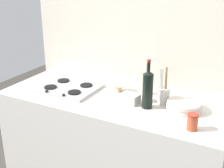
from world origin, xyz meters
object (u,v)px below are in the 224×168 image
(wine_bottle_mid_left, at_px, (148,86))
(condiment_jar_front, at_px, (192,122))
(condiment_jar_rear, at_px, (148,89))
(wine_bottle_leftmost, at_px, (148,89))
(plate_stack, at_px, (184,106))
(stovetop_hob, at_px, (69,88))
(butter_dish, at_px, (130,98))
(mixing_bowl, at_px, (119,87))
(utensil_crock, at_px, (164,95))

(wine_bottle_mid_left, height_order, condiment_jar_front, wine_bottle_mid_left)
(wine_bottle_mid_left, xyz_separation_m, condiment_jar_rear, (-0.04, 0.14, -0.08))
(condiment_jar_rear, bearing_deg, wine_bottle_mid_left, -72.61)
(wine_bottle_leftmost, xyz_separation_m, condiment_jar_rear, (-0.09, 0.25, -0.11))
(plate_stack, height_order, condiment_jar_rear, condiment_jar_rear)
(stovetop_hob, relative_size, wine_bottle_leftmost, 1.31)
(stovetop_hob, xyz_separation_m, wine_bottle_mid_left, (0.67, 0.08, 0.11))
(butter_dish, distance_m, condiment_jar_rear, 0.24)
(mixing_bowl, bearing_deg, condiment_jar_front, -26.38)
(stovetop_hob, height_order, butter_dish, butter_dish)
(wine_bottle_mid_left, height_order, butter_dish, wine_bottle_mid_left)
(stovetop_hob, relative_size, wine_bottle_mid_left, 1.49)
(stovetop_hob, distance_m, utensil_crock, 0.80)
(mixing_bowl, distance_m, butter_dish, 0.23)
(mixing_bowl, bearing_deg, utensil_crock, -5.91)
(butter_dish, height_order, utensil_crock, utensil_crock)
(plate_stack, bearing_deg, condiment_jar_rear, 153.48)
(utensil_crock, relative_size, condiment_jar_rear, 3.47)
(stovetop_hob, height_order, plate_stack, plate_stack)
(stovetop_hob, bearing_deg, wine_bottle_mid_left, 6.90)
(plate_stack, relative_size, wine_bottle_mid_left, 0.78)
(wine_bottle_leftmost, bearing_deg, stovetop_hob, 178.27)
(mixing_bowl, bearing_deg, condiment_jar_rear, 17.67)
(mixing_bowl, distance_m, utensil_crock, 0.40)
(wine_bottle_mid_left, distance_m, butter_dish, 0.16)
(plate_stack, bearing_deg, stovetop_hob, -176.69)
(mixing_bowl, relative_size, butter_dish, 1.13)
(stovetop_hob, relative_size, mixing_bowl, 3.13)
(mixing_bowl, bearing_deg, wine_bottle_mid_left, -13.78)
(wine_bottle_mid_left, distance_m, condiment_jar_front, 0.50)
(wine_bottle_leftmost, bearing_deg, condiment_jar_front, -24.69)
(condiment_jar_rear, bearing_deg, butter_dish, -104.51)
(plate_stack, relative_size, wine_bottle_leftmost, 0.69)
(wine_bottle_mid_left, xyz_separation_m, mixing_bowl, (-0.28, 0.07, -0.08))
(stovetop_hob, height_order, condiment_jar_front, condiment_jar_front)
(wine_bottle_mid_left, distance_m, condiment_jar_rear, 0.17)
(stovetop_hob, bearing_deg, utensil_crock, 7.77)
(butter_dish, xyz_separation_m, condiment_jar_rear, (0.06, 0.23, 0.01))
(stovetop_hob, distance_m, condiment_jar_rear, 0.67)
(plate_stack, relative_size, condiment_jar_front, 2.31)
(butter_dish, bearing_deg, wine_bottle_leftmost, -6.71)
(condiment_jar_rear, bearing_deg, mixing_bowl, -162.33)
(butter_dish, bearing_deg, plate_stack, 8.70)
(utensil_crock, bearing_deg, stovetop_hob, -172.23)
(mixing_bowl, relative_size, utensil_crock, 0.54)
(plate_stack, height_order, utensil_crock, utensil_crock)
(utensil_crock, bearing_deg, wine_bottle_mid_left, -167.49)
(utensil_crock, bearing_deg, butter_dish, -153.28)
(wine_bottle_mid_left, xyz_separation_m, utensil_crock, (0.12, 0.03, -0.06))
(stovetop_hob, xyz_separation_m, utensil_crock, (0.79, 0.11, 0.05))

